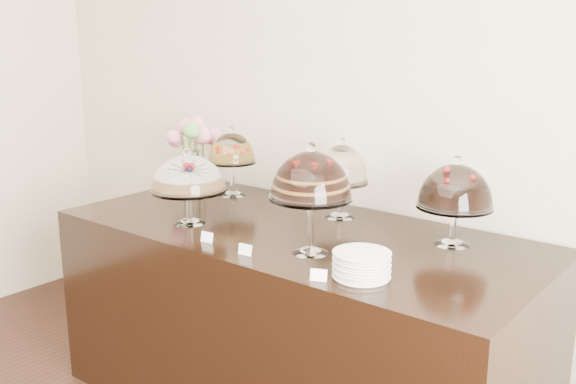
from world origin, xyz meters
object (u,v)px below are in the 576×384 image
Objects in this scene: cake_stand_choco_layer at (311,179)px; cake_stand_fruit_tart at (232,151)px; flower_vase at (194,142)px; cake_stand_dark_choco at (455,190)px; cake_stand_sugar_sponge at (188,177)px; cake_stand_cheesecake at (341,168)px; plate_stack at (362,265)px; display_counter at (295,321)px.

cake_stand_choco_layer reaches higher than cake_stand_fruit_tart.
cake_stand_choco_layer is 1.33m from flower_vase.
cake_stand_dark_choco is at bearing -2.02° from cake_stand_fruit_tart.
flower_vase is (-0.54, 0.54, 0.03)m from cake_stand_sugar_sponge.
cake_stand_cheesecake is 0.70m from cake_stand_fruit_tart.
plate_stack is (0.99, -0.09, -0.17)m from cake_stand_sugar_sponge.
cake_stand_choco_layer is at bearing -131.21° from cake_stand_dark_choco.
cake_stand_fruit_tart is 0.32m from flower_vase.
display_counter is at bearing 27.97° from cake_stand_sugar_sponge.
cake_stand_dark_choco reaches higher than plate_stack.
plate_stack is at bearing -5.00° from cake_stand_sugar_sponge.
cake_stand_dark_choco is at bearing 80.45° from plate_stack.
cake_stand_sugar_sponge is at bearing 175.00° from plate_stack.
display_counter is 4.92× the size of cake_stand_choco_layer.
cake_stand_dark_choco is 1.84× the size of plate_stack.
cake_stand_sugar_sponge is 0.71m from cake_stand_cheesecake.
cake_stand_sugar_sponge is 0.79× the size of cake_stand_choco_layer.
cake_stand_cheesecake is at bearing 47.06° from cake_stand_sugar_sponge.
cake_stand_cheesecake is (0.05, 0.29, 0.69)m from display_counter.
cake_stand_dark_choco is 0.59m from plate_stack.
cake_stand_cheesecake reaches higher than cake_stand_sugar_sponge.
cake_stand_choco_layer is (0.25, -0.22, 0.75)m from display_counter.
cake_stand_fruit_tart is at bearing 153.47° from plate_stack.
plate_stack is (0.55, -0.32, 0.50)m from display_counter.
cake_stand_cheesecake is 0.96× the size of flower_vase.
flower_vase is at bearing 175.48° from cake_stand_fruit_tart.
cake_stand_choco_layer is at bearing -41.19° from display_counter.
display_counter is 1.24m from flower_vase.
flower_vase reaches higher than cake_stand_dark_choco.
cake_stand_cheesecake is (0.48, 0.52, 0.02)m from cake_stand_sugar_sponge.
cake_stand_fruit_tart is 0.94× the size of flower_vase.
cake_stand_choco_layer is 1.03m from cake_stand_fruit_tart.
cake_stand_fruit_tart is at bearing 112.50° from cake_stand_sugar_sponge.
display_counter is 5.47× the size of flower_vase.
cake_stand_sugar_sponge is 1.73× the size of plate_stack.
cake_stand_dark_choco reaches higher than cake_stand_sugar_sponge.
cake_stand_dark_choco is 1.62m from flower_vase.
cake_stand_sugar_sponge is at bearing -67.50° from cake_stand_fruit_tart.
cake_stand_sugar_sponge is at bearing -152.03° from display_counter.
cake_stand_cheesecake is 0.81m from plate_stack.
cake_stand_choco_layer is at bearing 1.23° from cake_stand_sugar_sponge.
cake_stand_dark_choco is (0.60, -0.05, -0.01)m from cake_stand_cheesecake.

